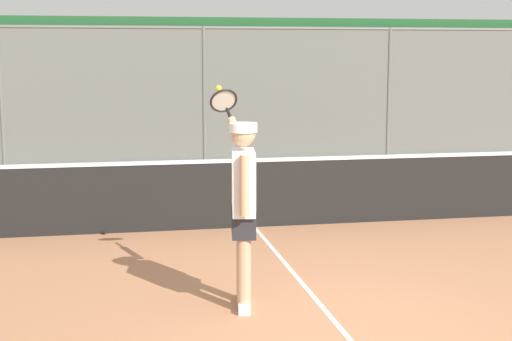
# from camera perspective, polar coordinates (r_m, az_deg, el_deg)

# --- Properties ---
(ground_plane) EXTENTS (60.00, 60.00, 0.00)m
(ground_plane) POSITION_cam_1_polar(r_m,az_deg,el_deg) (6.78, 6.61, -11.96)
(ground_plane) COLOR #B27551
(fence_backdrop) EXTENTS (18.95, 1.37, 3.11)m
(fence_backdrop) POSITION_cam_1_polar(r_m,az_deg,el_deg) (16.44, -4.16, 5.78)
(fence_backdrop) COLOR slate
(fence_backdrop) RESTS_ON ground
(tennis_net) EXTENTS (10.71, 0.09, 1.07)m
(tennis_net) POSITION_cam_1_polar(r_m,az_deg,el_deg) (10.55, -0.14, -1.60)
(tennis_net) COLOR #2D2D2D
(tennis_net) RESTS_ON ground
(tennis_player) EXTENTS (0.35, 1.46, 2.06)m
(tennis_player) POSITION_cam_1_polar(r_m,az_deg,el_deg) (7.16, -0.98, -2.08)
(tennis_player) COLOR silver
(tennis_player) RESTS_ON ground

